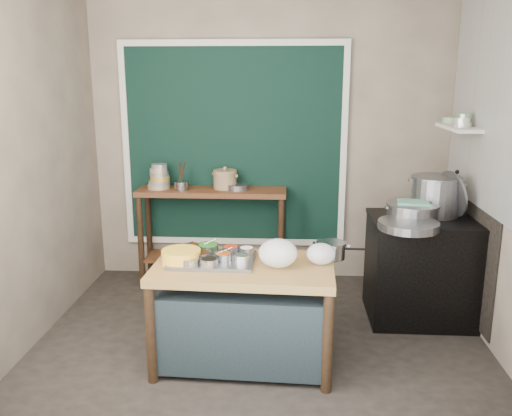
# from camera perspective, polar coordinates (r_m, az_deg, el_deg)

# --- Properties ---
(floor) EXTENTS (3.50, 3.00, 0.02)m
(floor) POSITION_cam_1_polar(r_m,az_deg,el_deg) (4.36, 0.49, -14.08)
(floor) COLOR #2C2622
(floor) RESTS_ON ground
(back_wall) EXTENTS (3.50, 0.02, 2.80)m
(back_wall) POSITION_cam_1_polar(r_m,az_deg,el_deg) (5.40, 1.40, 7.10)
(back_wall) COLOR gray
(back_wall) RESTS_ON floor
(left_wall) EXTENTS (0.02, 3.00, 2.80)m
(left_wall) POSITION_cam_1_polar(r_m,az_deg,el_deg) (4.37, -23.26, 4.38)
(left_wall) COLOR gray
(left_wall) RESTS_ON floor
(right_wall) EXTENTS (0.02, 3.00, 2.80)m
(right_wall) POSITION_cam_1_polar(r_m,az_deg,el_deg) (4.20, 25.33, 3.83)
(right_wall) COLOR gray
(right_wall) RESTS_ON floor
(curtain_panel) EXTENTS (2.10, 0.02, 1.90)m
(curtain_panel) POSITION_cam_1_polar(r_m,az_deg,el_deg) (5.39, -2.36, 6.55)
(curtain_panel) COLOR black
(curtain_panel) RESTS_ON back_wall
(curtain_frame) EXTENTS (2.22, 0.03, 2.02)m
(curtain_frame) POSITION_cam_1_polar(r_m,az_deg,el_deg) (5.38, -2.37, 6.54)
(curtain_frame) COLOR beige
(curtain_frame) RESTS_ON back_wall
(tile_panel) EXTENTS (0.02, 1.70, 1.70)m
(tile_panel) POSITION_cam_1_polar(r_m,az_deg,el_deg) (4.66, 23.16, 10.50)
(tile_panel) COLOR #B2B2AA
(tile_panel) RESTS_ON right_wall
(soot_patch) EXTENTS (0.01, 1.30, 1.30)m
(soot_patch) POSITION_cam_1_polar(r_m,az_deg,el_deg) (4.94, 21.58, -2.82)
(soot_patch) COLOR black
(soot_patch) RESTS_ON right_wall
(wall_shelf) EXTENTS (0.22, 0.70, 0.03)m
(wall_shelf) POSITION_cam_1_polar(r_m,az_deg,el_deg) (4.93, 20.58, 7.93)
(wall_shelf) COLOR beige
(wall_shelf) RESTS_ON right_wall
(prep_table) EXTENTS (1.28, 0.77, 0.75)m
(prep_table) POSITION_cam_1_polar(r_m,az_deg,el_deg) (3.93, -1.29, -11.12)
(prep_table) COLOR olive
(prep_table) RESTS_ON floor
(back_counter) EXTENTS (1.45, 0.40, 0.95)m
(back_counter) POSITION_cam_1_polar(r_m,az_deg,el_deg) (5.41, -4.58, -2.93)
(back_counter) COLOR #562F18
(back_counter) RESTS_ON floor
(stove_block) EXTENTS (0.90, 0.68, 0.85)m
(stove_block) POSITION_cam_1_polar(r_m,az_deg,el_deg) (4.82, 17.21, -6.29)
(stove_block) COLOR black
(stove_block) RESTS_ON floor
(stove_top) EXTENTS (0.92, 0.69, 0.03)m
(stove_top) POSITION_cam_1_polar(r_m,az_deg,el_deg) (4.69, 17.59, -1.23)
(stove_top) COLOR black
(stove_top) RESTS_ON stove_block
(condiment_tray) EXTENTS (0.60, 0.43, 0.03)m
(condiment_tray) POSITION_cam_1_polar(r_m,az_deg,el_deg) (3.85, -4.63, -5.48)
(condiment_tray) COLOR gray
(condiment_tray) RESTS_ON prep_table
(condiment_bowls) EXTENTS (0.56, 0.42, 0.06)m
(condiment_bowls) POSITION_cam_1_polar(r_m,az_deg,el_deg) (3.85, -4.90, -4.84)
(condiment_bowls) COLOR silver
(condiment_bowls) RESTS_ON condiment_tray
(yellow_basin) EXTENTS (0.35, 0.35, 0.10)m
(yellow_basin) POSITION_cam_1_polar(r_m,az_deg,el_deg) (3.81, -7.87, -5.14)
(yellow_basin) COLOR gold
(yellow_basin) RESTS_ON prep_table
(saucepan) EXTENTS (0.22, 0.22, 0.12)m
(saucepan) POSITION_cam_1_polar(r_m,az_deg,el_deg) (3.94, 7.89, -4.40)
(saucepan) COLOR gray
(saucepan) RESTS_ON prep_table
(plastic_bag_a) EXTENTS (0.27, 0.23, 0.20)m
(plastic_bag_a) POSITION_cam_1_polar(r_m,az_deg,el_deg) (3.71, 2.32, -4.78)
(plastic_bag_a) COLOR white
(plastic_bag_a) RESTS_ON prep_table
(plastic_bag_b) EXTENTS (0.23, 0.21, 0.15)m
(plastic_bag_b) POSITION_cam_1_polar(r_m,az_deg,el_deg) (3.79, 6.84, -4.82)
(plastic_bag_b) COLOR white
(plastic_bag_b) RESTS_ON prep_table
(bowl_stack) EXTENTS (0.22, 0.22, 0.24)m
(bowl_stack) POSITION_cam_1_polar(r_m,az_deg,el_deg) (5.38, -10.14, 3.16)
(bowl_stack) COLOR tan
(bowl_stack) RESTS_ON back_counter
(utensil_cup) EXTENTS (0.14, 0.14, 0.08)m
(utensil_cup) POSITION_cam_1_polar(r_m,az_deg,el_deg) (5.28, -7.83, 2.34)
(utensil_cup) COLOR gray
(utensil_cup) RESTS_ON back_counter
(ceramic_crock) EXTENTS (0.32, 0.32, 0.16)m
(ceramic_crock) POSITION_cam_1_polar(r_m,az_deg,el_deg) (5.30, -3.28, 2.93)
(ceramic_crock) COLOR #8F764E
(ceramic_crock) RESTS_ON back_counter
(wide_bowl) EXTENTS (0.26, 0.26, 0.05)m
(wide_bowl) POSITION_cam_1_polar(r_m,az_deg,el_deg) (5.25, -1.94, 2.22)
(wide_bowl) COLOR gray
(wide_bowl) RESTS_ON back_counter
(stock_pot) EXTENTS (0.55, 0.55, 0.33)m
(stock_pot) POSITION_cam_1_polar(r_m,az_deg,el_deg) (4.79, 18.35, 1.22)
(stock_pot) COLOR gray
(stock_pot) RESTS_ON stove_top
(pot_lid) EXTENTS (0.21, 0.41, 0.39)m
(pot_lid) POSITION_cam_1_polar(r_m,az_deg,el_deg) (4.78, 20.01, 1.42)
(pot_lid) COLOR gray
(pot_lid) RESTS_ON stove_top
(steamer) EXTENTS (0.52, 0.52, 0.14)m
(steamer) POSITION_cam_1_polar(r_m,az_deg,el_deg) (4.57, 16.14, -0.41)
(steamer) COLOR gray
(steamer) RESTS_ON stove_top
(green_cloth) EXTENTS (0.27, 0.22, 0.02)m
(green_cloth) POSITION_cam_1_polar(r_m,az_deg,el_deg) (4.56, 16.21, 0.57)
(green_cloth) COLOR #519082
(green_cloth) RESTS_ON steamer
(shallow_pan) EXTENTS (0.52, 0.52, 0.06)m
(shallow_pan) POSITION_cam_1_polar(r_m,az_deg,el_deg) (4.32, 15.76, -1.77)
(shallow_pan) COLOR gray
(shallow_pan) RESTS_ON stove_top
(shelf_bowl_stack) EXTENTS (0.14, 0.14, 0.11)m
(shelf_bowl_stack) POSITION_cam_1_polar(r_m,az_deg,el_deg) (4.84, 20.96, 8.59)
(shelf_bowl_stack) COLOR silver
(shelf_bowl_stack) RESTS_ON wall_shelf
(shelf_bowl_green) EXTENTS (0.17, 0.17, 0.05)m
(shelf_bowl_green) POSITION_cam_1_polar(r_m,az_deg,el_deg) (5.16, 19.85, 8.68)
(shelf_bowl_green) COLOR gray
(shelf_bowl_green) RESTS_ON wall_shelf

